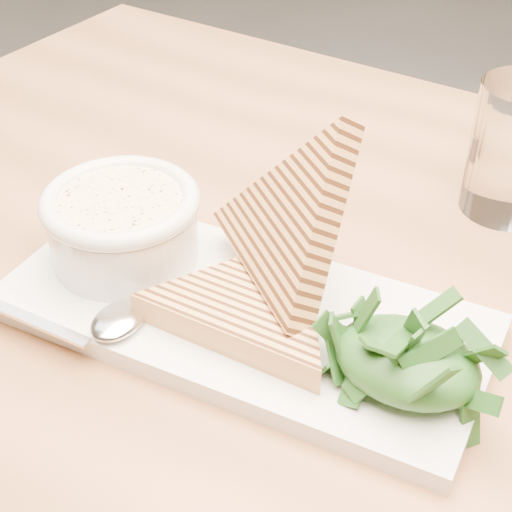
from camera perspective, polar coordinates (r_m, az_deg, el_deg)
The scene contains 12 objects.
table_top at distance 0.59m, azimuth 10.88°, elevation -8.39°, with size 1.29×0.86×0.04m, color #9C623C.
table_leg_bl at distance 1.31m, azimuth -9.41°, elevation 0.27°, with size 0.06×0.06×0.69m, color #9C623C.
platter at distance 0.58m, azimuth -0.99°, elevation -4.32°, with size 0.36×0.16×0.02m, color silver.
soup_bowl at distance 0.62m, azimuth -9.57°, elevation 1.67°, with size 0.12×0.12×0.05m, color silver.
soup at distance 0.60m, azimuth -9.83°, elevation 3.81°, with size 0.10×0.10×0.01m, color beige.
bowl_rim at distance 0.60m, azimuth -9.85°, elevation 3.97°, with size 0.12×0.12×0.01m, color silver.
sandwich_flat at distance 0.56m, azimuth -0.22°, elevation -3.69°, with size 0.17×0.17×0.02m, color tan, non-canonical shape.
sandwich_lean at distance 0.56m, azimuth 2.34°, elevation 2.30°, with size 0.17×0.17×0.10m, color tan, non-canonical shape.
salad_base at distance 0.52m, azimuth 10.93°, elevation -7.50°, with size 0.10×0.08×0.04m, color #194517.
arugula_pile at distance 0.51m, azimuth 11.04°, elevation -6.83°, with size 0.11×0.10×0.05m, color #26521B, non-canonical shape.
spoon_bowl at distance 0.57m, azimuth -10.03°, elevation -4.64°, with size 0.03×0.05×0.01m, color silver.
spoon_handle at distance 0.59m, azimuth -16.56°, elevation -4.23°, with size 0.12×0.01×0.00m, color silver.
Camera 1 is at (0.14, -0.51, 1.12)m, focal length 55.00 mm.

